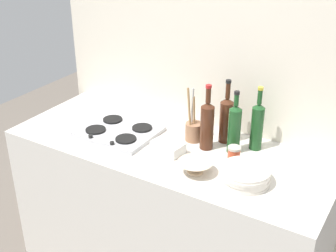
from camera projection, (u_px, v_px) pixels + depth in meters
counter_block at (168, 212)px, 2.67m from camera, size 1.80×0.70×0.90m
backsplash_panel at (202, 65)px, 2.60m from camera, size 1.90×0.06×2.51m
stovetop_hob at (119, 131)px, 2.60m from camera, size 0.43×0.35×0.04m
plate_stack at (245, 175)px, 2.13m from camera, size 0.24×0.25×0.08m
wine_bottle_leftmost at (234, 128)px, 2.35m from camera, size 0.07×0.07×0.35m
wine_bottle_mid_left at (226, 119)px, 2.46m from camera, size 0.07×0.07×0.36m
wine_bottle_mid_right at (257, 125)px, 2.38m from camera, size 0.07×0.07×0.36m
wine_bottle_rightmost at (207, 124)px, 2.39m from camera, size 0.07×0.07×0.36m
mixing_bowl at (195, 167)px, 2.21m from camera, size 0.18×0.18×0.06m
butter_dish at (168, 147)px, 2.40m from camera, size 0.18×0.13×0.06m
utensil_crock at (194, 130)px, 2.50m from camera, size 0.10×0.10×0.31m
condiment_jar_front at (234, 155)px, 2.29m from camera, size 0.07×0.07×0.09m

